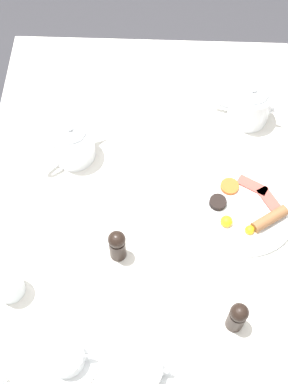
{
  "coord_description": "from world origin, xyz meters",
  "views": [
    {
      "loc": [
        0.03,
        -0.71,
        2.01
      ],
      "look_at": [
        0.0,
        0.0,
        0.77
      ],
      "focal_mm": 50.0,
      "sensor_mm": 36.0,
      "label": 1
    }
  ],
  "objects_px": {
    "teapot_far": "(72,143)",
    "water_glass_short": "(6,282)",
    "pepper_grinder": "(237,317)",
    "breakfast_plate": "(245,210)",
    "teapot_near": "(249,105)",
    "knife_by_plate": "(70,70)",
    "fork_by_plate": "(154,72)",
    "teacup_with_saucer_left": "(66,358)",
    "salt_grinder": "(117,245)",
    "teacup_with_saucer_right": "(144,372)"
  },
  "relations": [
    {
      "from": "teapot_far",
      "to": "fork_by_plate",
      "type": "bearing_deg",
      "value": 12.79
    },
    {
      "from": "breakfast_plate",
      "to": "teapot_far",
      "type": "bearing_deg",
      "value": 160.76
    },
    {
      "from": "teacup_with_saucer_left",
      "to": "knife_by_plate",
      "type": "xyz_separation_m",
      "value": [
        -0.09,
        0.88,
        -0.02
      ]
    },
    {
      "from": "pepper_grinder",
      "to": "teapot_near",
      "type": "bearing_deg",
      "value": 83.93
    },
    {
      "from": "breakfast_plate",
      "to": "water_glass_short",
      "type": "height_order",
      "value": "water_glass_short"
    },
    {
      "from": "breakfast_plate",
      "to": "fork_by_plate",
      "type": "xyz_separation_m",
      "value": [
        -0.25,
        0.48,
        -0.01
      ]
    },
    {
      "from": "water_glass_short",
      "to": "pepper_grinder",
      "type": "xyz_separation_m",
      "value": [
        0.54,
        -0.06,
        0.01
      ]
    },
    {
      "from": "fork_by_plate",
      "to": "breakfast_plate",
      "type": "bearing_deg",
      "value": -62.32
    },
    {
      "from": "teapot_near",
      "to": "fork_by_plate",
      "type": "xyz_separation_m",
      "value": [
        -0.28,
        0.16,
        -0.05
      ]
    },
    {
      "from": "teapot_near",
      "to": "water_glass_short",
      "type": "distance_m",
      "value": 0.83
    },
    {
      "from": "knife_by_plate",
      "to": "teapot_far",
      "type": "bearing_deg",
      "value": -81.64
    },
    {
      "from": "pepper_grinder",
      "to": "water_glass_short",
      "type": "bearing_deg",
      "value": 173.18
    },
    {
      "from": "teacup_with_saucer_right",
      "to": "teapot_far",
      "type": "bearing_deg",
      "value": 110.28
    },
    {
      "from": "pepper_grinder",
      "to": "knife_by_plate",
      "type": "relative_size",
      "value": 0.54
    },
    {
      "from": "teapot_far",
      "to": "pepper_grinder",
      "type": "distance_m",
      "value": 0.64
    },
    {
      "from": "pepper_grinder",
      "to": "fork_by_plate",
      "type": "distance_m",
      "value": 0.82
    },
    {
      "from": "water_glass_short",
      "to": "knife_by_plate",
      "type": "height_order",
      "value": "water_glass_short"
    },
    {
      "from": "teapot_near",
      "to": "teacup_with_saucer_right",
      "type": "distance_m",
      "value": 0.8
    },
    {
      "from": "fork_by_plate",
      "to": "salt_grinder",
      "type": "bearing_deg",
      "value": -96.9
    },
    {
      "from": "salt_grinder",
      "to": "fork_by_plate",
      "type": "distance_m",
      "value": 0.62
    },
    {
      "from": "water_glass_short",
      "to": "breakfast_plate",
      "type": "bearing_deg",
      "value": 22.3
    },
    {
      "from": "teacup_with_saucer_right",
      "to": "fork_by_plate",
      "type": "xyz_separation_m",
      "value": [
        -0.0,
        0.91,
        -0.02
      ]
    },
    {
      "from": "teacup_with_saucer_left",
      "to": "pepper_grinder",
      "type": "relative_size",
      "value": 1.35
    },
    {
      "from": "teacup_with_saucer_right",
      "to": "salt_grinder",
      "type": "distance_m",
      "value": 0.3
    },
    {
      "from": "teapot_near",
      "to": "knife_by_plate",
      "type": "relative_size",
      "value": 1.02
    },
    {
      "from": "salt_grinder",
      "to": "teapot_near",
      "type": "bearing_deg",
      "value": 52.25
    },
    {
      "from": "teacup_with_saucer_left",
      "to": "pepper_grinder",
      "type": "height_order",
      "value": "pepper_grinder"
    },
    {
      "from": "teacup_with_saucer_right",
      "to": "knife_by_plate",
      "type": "distance_m",
      "value": 0.95
    },
    {
      "from": "breakfast_plate",
      "to": "teacup_with_saucer_left",
      "type": "relative_size",
      "value": 1.85
    },
    {
      "from": "breakfast_plate",
      "to": "teapot_far",
      "type": "relative_size",
      "value": 1.66
    },
    {
      "from": "teapot_near",
      "to": "knife_by_plate",
      "type": "xyz_separation_m",
      "value": [
        -0.54,
        0.16,
        -0.05
      ]
    },
    {
      "from": "water_glass_short",
      "to": "salt_grinder",
      "type": "bearing_deg",
      "value": 21.96
    },
    {
      "from": "water_glass_short",
      "to": "salt_grinder",
      "type": "height_order",
      "value": "salt_grinder"
    },
    {
      "from": "teacup_with_saucer_right",
      "to": "fork_by_plate",
      "type": "bearing_deg",
      "value": 90.07
    },
    {
      "from": "salt_grinder",
      "to": "water_glass_short",
      "type": "bearing_deg",
      "value": -158.04
    },
    {
      "from": "teacup_with_saucer_right",
      "to": "water_glass_short",
      "type": "height_order",
      "value": "water_glass_short"
    },
    {
      "from": "teapot_far",
      "to": "knife_by_plate",
      "type": "height_order",
      "value": "teapot_far"
    },
    {
      "from": "salt_grinder",
      "to": "teacup_with_saucer_right",
      "type": "bearing_deg",
      "value": -75.45
    },
    {
      "from": "breakfast_plate",
      "to": "knife_by_plate",
      "type": "relative_size",
      "value": 1.35
    },
    {
      "from": "water_glass_short",
      "to": "knife_by_plate",
      "type": "distance_m",
      "value": 0.72
    },
    {
      "from": "teapot_far",
      "to": "water_glass_short",
      "type": "xyz_separation_m",
      "value": [
        -0.11,
        -0.4,
        -0.0
      ]
    },
    {
      "from": "teapot_near",
      "to": "salt_grinder",
      "type": "relative_size",
      "value": 1.88
    },
    {
      "from": "teapot_far",
      "to": "fork_by_plate",
      "type": "relative_size",
      "value": 1.2
    },
    {
      "from": "teapot_near",
      "to": "pepper_grinder",
      "type": "distance_m",
      "value": 0.63
    },
    {
      "from": "teapot_near",
      "to": "salt_grinder",
      "type": "distance_m",
      "value": 0.57
    },
    {
      "from": "teacup_with_saucer_left",
      "to": "fork_by_plate",
      "type": "distance_m",
      "value": 0.9
    },
    {
      "from": "teapot_far",
      "to": "water_glass_short",
      "type": "distance_m",
      "value": 0.42
    },
    {
      "from": "fork_by_plate",
      "to": "knife_by_plate",
      "type": "distance_m",
      "value": 0.26
    },
    {
      "from": "breakfast_plate",
      "to": "water_glass_short",
      "type": "xyz_separation_m",
      "value": [
        -0.59,
        -0.24,
        0.04
      ]
    },
    {
      "from": "water_glass_short",
      "to": "pepper_grinder",
      "type": "bearing_deg",
      "value": -6.82
    }
  ]
}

